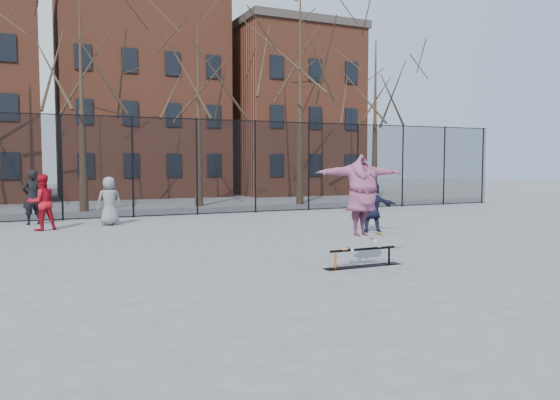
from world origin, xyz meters
name	(u,v)px	position (x,y,z in m)	size (l,w,h in m)	color
ground	(325,278)	(0.00, 0.00, 0.00)	(100.00, 100.00, 0.00)	#5C5C60
skate_rail	(363,259)	(1.27, 0.67, 0.15)	(1.79, 0.27, 0.39)	black
skateboard	(361,246)	(1.23, 0.67, 0.45)	(0.91, 0.22, 0.11)	#A87843
skater	(362,202)	(1.23, 0.67, 1.36)	(2.10, 0.57, 1.71)	#3D317C
bystander_grey	(109,201)	(-2.60, 10.69, 0.85)	(0.83, 0.54, 1.69)	slate
bystander_black	(32,197)	(-5.02, 12.00, 0.96)	(0.70, 0.46, 1.93)	black
bystander_red	(42,202)	(-4.75, 10.09, 0.91)	(0.88, 0.69, 1.81)	#A30E1B
bystander_white	(366,191)	(8.83, 12.00, 0.87)	(1.02, 0.43, 1.75)	beige
bystander_navy	(372,206)	(4.63, 5.32, 0.82)	(1.52, 0.48, 1.64)	#1A1B34
fence	(168,166)	(-0.01, 13.00, 2.05)	(34.03, 0.07, 4.00)	black
tree_row	(141,51)	(-0.25, 17.15, 7.36)	(33.66, 7.46, 10.67)	black
rowhouses	(131,100)	(0.72, 26.00, 6.06)	(29.00, 7.00, 13.00)	brown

